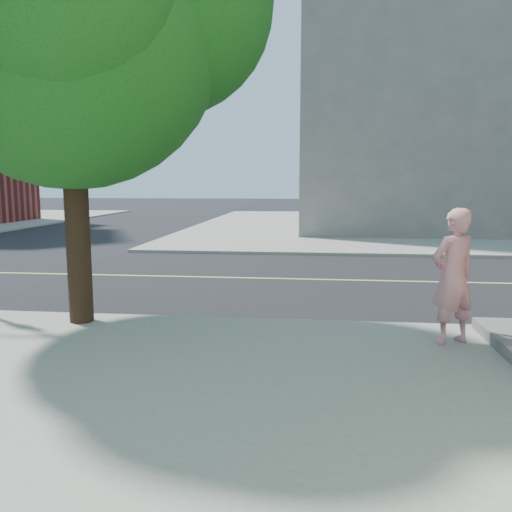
# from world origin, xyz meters

# --- Properties ---
(ground) EXTENTS (140.00, 140.00, 0.00)m
(ground) POSITION_xyz_m (0.00, 0.00, 0.00)
(ground) COLOR black
(ground) RESTS_ON ground
(road_ew) EXTENTS (140.00, 9.00, 0.01)m
(road_ew) POSITION_xyz_m (0.00, 4.50, 0.01)
(road_ew) COLOR black
(road_ew) RESTS_ON ground
(sidewalk_ne) EXTENTS (29.00, 25.00, 0.12)m
(sidewalk_ne) POSITION_xyz_m (13.50, 21.50, 0.06)
(sidewalk_ne) COLOR gray
(sidewalk_ne) RESTS_ON ground
(filler_ne) EXTENTS (18.00, 16.00, 14.00)m
(filler_ne) POSITION_xyz_m (14.00, 22.00, 7.12)
(filler_ne) COLOR slate
(filler_ne) RESTS_ON sidewalk_ne
(man_on_phone) EXTENTS (0.89, 0.78, 2.06)m
(man_on_phone) POSITION_xyz_m (7.82, -1.12, 1.15)
(man_on_phone) COLOR #D88489
(man_on_phone) RESTS_ON sidewalk_se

